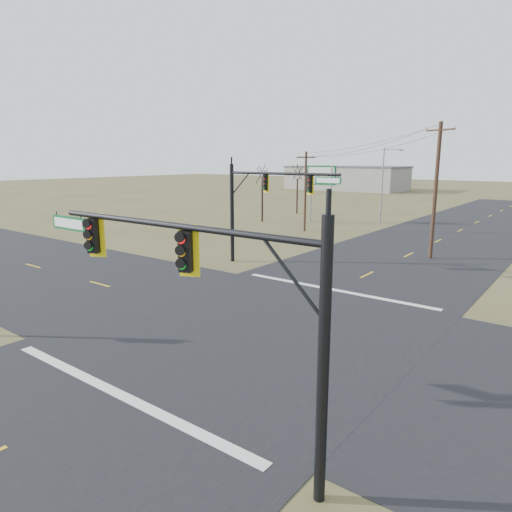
{
  "coord_description": "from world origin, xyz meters",
  "views": [
    {
      "loc": [
        11.74,
        -15.56,
        7.46
      ],
      "look_at": [
        -0.83,
        1.0,
        3.04
      ],
      "focal_mm": 32.0,
      "sensor_mm": 36.0,
      "label": 1
    }
  ],
  "objects_px": {
    "utility_pole_far": "(305,190)",
    "streetlight_c": "(384,181)",
    "mast_arm_near": "(188,271)",
    "mast_arm_far": "(265,194)",
    "bare_tree_b": "(298,171)",
    "highway_sign": "(321,183)",
    "utility_pole_near": "(436,190)",
    "bare_tree_a": "(262,174)"
  },
  "relations": [
    {
      "from": "mast_arm_near",
      "to": "bare_tree_b",
      "type": "height_order",
      "value": "bare_tree_b"
    },
    {
      "from": "mast_arm_near",
      "to": "highway_sign",
      "type": "distance_m",
      "value": 44.26
    },
    {
      "from": "utility_pole_near",
      "to": "utility_pole_far",
      "type": "bearing_deg",
      "value": 158.29
    },
    {
      "from": "streetlight_c",
      "to": "bare_tree_b",
      "type": "xyz_separation_m",
      "value": [
        -13.07,
        1.54,
        0.94
      ]
    },
    {
      "from": "mast_arm_far",
      "to": "utility_pole_far",
      "type": "height_order",
      "value": "utility_pole_far"
    },
    {
      "from": "utility_pole_far",
      "to": "streetlight_c",
      "type": "height_order",
      "value": "streetlight_c"
    },
    {
      "from": "mast_arm_near",
      "to": "utility_pole_far",
      "type": "height_order",
      "value": "utility_pole_far"
    },
    {
      "from": "streetlight_c",
      "to": "mast_arm_near",
      "type": "bearing_deg",
      "value": -98.8
    },
    {
      "from": "mast_arm_far",
      "to": "bare_tree_b",
      "type": "height_order",
      "value": "bare_tree_b"
    },
    {
      "from": "highway_sign",
      "to": "bare_tree_a",
      "type": "distance_m",
      "value": 7.1
    },
    {
      "from": "mast_arm_near",
      "to": "streetlight_c",
      "type": "relative_size",
      "value": 1.18
    },
    {
      "from": "highway_sign",
      "to": "streetlight_c",
      "type": "height_order",
      "value": "streetlight_c"
    },
    {
      "from": "highway_sign",
      "to": "bare_tree_b",
      "type": "bearing_deg",
      "value": 128.53
    },
    {
      "from": "mast_arm_near",
      "to": "bare_tree_a",
      "type": "relative_size",
      "value": 1.41
    },
    {
      "from": "utility_pole_near",
      "to": "mast_arm_far",
      "type": "bearing_deg",
      "value": -130.69
    },
    {
      "from": "mast_arm_near",
      "to": "streetlight_c",
      "type": "distance_m",
      "value": 46.8
    },
    {
      "from": "utility_pole_far",
      "to": "highway_sign",
      "type": "relative_size",
      "value": 1.23
    },
    {
      "from": "mast_arm_far",
      "to": "bare_tree_a",
      "type": "distance_m",
      "value": 23.87
    },
    {
      "from": "highway_sign",
      "to": "bare_tree_b",
      "type": "xyz_separation_m",
      "value": [
        -7.32,
        6.38,
        1.16
      ]
    },
    {
      "from": "utility_pole_far",
      "to": "utility_pole_near",
      "type": "bearing_deg",
      "value": -21.71
    },
    {
      "from": "mast_arm_near",
      "to": "mast_arm_far",
      "type": "distance_m",
      "value": 20.36
    },
    {
      "from": "mast_arm_far",
      "to": "utility_pole_near",
      "type": "relative_size",
      "value": 0.87
    },
    {
      "from": "utility_pole_near",
      "to": "highway_sign",
      "type": "distance_m",
      "value": 21.06
    },
    {
      "from": "mast_arm_far",
      "to": "utility_pole_near",
      "type": "distance_m",
      "value": 13.07
    },
    {
      "from": "utility_pole_far",
      "to": "mast_arm_far",
      "type": "bearing_deg",
      "value": -68.28
    },
    {
      "from": "utility_pole_near",
      "to": "mast_arm_near",
      "type": "bearing_deg",
      "value": -86.17
    },
    {
      "from": "highway_sign",
      "to": "bare_tree_a",
      "type": "relative_size",
      "value": 0.92
    },
    {
      "from": "utility_pole_near",
      "to": "highway_sign",
      "type": "bearing_deg",
      "value": 142.82
    },
    {
      "from": "streetlight_c",
      "to": "bare_tree_a",
      "type": "relative_size",
      "value": 1.2
    },
    {
      "from": "streetlight_c",
      "to": "utility_pole_far",
      "type": "bearing_deg",
      "value": -132.8
    },
    {
      "from": "utility_pole_near",
      "to": "bare_tree_a",
      "type": "bearing_deg",
      "value": 158.08
    },
    {
      "from": "streetlight_c",
      "to": "bare_tree_a",
      "type": "height_order",
      "value": "streetlight_c"
    },
    {
      "from": "mast_arm_near",
      "to": "utility_pole_far",
      "type": "relative_size",
      "value": 1.25
    },
    {
      "from": "mast_arm_far",
      "to": "highway_sign",
      "type": "xyz_separation_m",
      "value": [
        -8.25,
        22.63,
        -0.45
      ]
    },
    {
      "from": "mast_arm_far",
      "to": "streetlight_c",
      "type": "relative_size",
      "value": 1.01
    },
    {
      "from": "bare_tree_a",
      "to": "mast_arm_near",
      "type": "bearing_deg",
      "value": -56.04
    },
    {
      "from": "highway_sign",
      "to": "streetlight_c",
      "type": "distance_m",
      "value": 7.53
    },
    {
      "from": "utility_pole_far",
      "to": "streetlight_c",
      "type": "xyz_separation_m",
      "value": [
        3.81,
        11.66,
        0.59
      ]
    },
    {
      "from": "highway_sign",
      "to": "mast_arm_near",
      "type": "bearing_deg",
      "value": -75.52
    },
    {
      "from": "streetlight_c",
      "to": "bare_tree_b",
      "type": "bearing_deg",
      "value": 148.56
    },
    {
      "from": "utility_pole_far",
      "to": "highway_sign",
      "type": "bearing_deg",
      "value": 105.98
    },
    {
      "from": "utility_pole_far",
      "to": "bare_tree_b",
      "type": "xyz_separation_m",
      "value": [
        -9.27,
        13.2,
        1.53
      ]
    }
  ]
}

